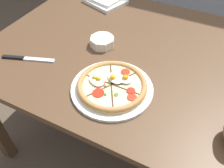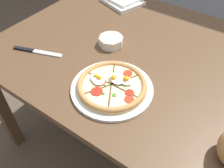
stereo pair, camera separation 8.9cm
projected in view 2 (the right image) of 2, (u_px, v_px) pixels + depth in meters
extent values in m
plane|color=brown|center=(139.00, 142.00, 1.57)|extent=(12.00, 12.00, 0.00)
cube|color=#513823|center=(151.00, 59.00, 1.06)|extent=(1.42, 1.00, 0.03)
cube|color=#513823|center=(1.00, 108.00, 1.33)|extent=(0.06, 0.06, 0.69)
cube|color=#513823|center=(98.00, 34.00, 1.85)|extent=(0.06, 0.06, 0.69)
cylinder|color=white|center=(112.00, 88.00, 0.90)|extent=(0.31, 0.31, 0.01)
cylinder|color=tan|center=(112.00, 86.00, 0.90)|extent=(0.27, 0.27, 0.01)
cylinder|color=beige|center=(112.00, 85.00, 0.89)|extent=(0.23, 0.23, 0.00)
torus|color=#B27A42|center=(112.00, 85.00, 0.89)|extent=(0.27, 0.27, 0.02)
cube|color=#472D19|center=(125.00, 91.00, 0.87)|extent=(0.12, 0.01, 0.00)
cube|color=#472D19|center=(126.00, 80.00, 0.91)|extent=(0.06, 0.10, 0.00)
cube|color=#472D19|center=(113.00, 74.00, 0.93)|extent=(0.06, 0.10, 0.00)
cube|color=#472D19|center=(100.00, 78.00, 0.91)|extent=(0.12, 0.01, 0.00)
cube|color=#472D19|center=(98.00, 89.00, 0.87)|extent=(0.06, 0.10, 0.00)
cube|color=#472D19|center=(111.00, 96.00, 0.85)|extent=(0.06, 0.10, 0.00)
cylinder|color=red|center=(128.00, 73.00, 0.93)|extent=(0.04, 0.04, 0.00)
cylinder|color=red|center=(101.00, 82.00, 0.90)|extent=(0.04, 0.04, 0.00)
cylinder|color=red|center=(97.00, 92.00, 0.86)|extent=(0.04, 0.04, 0.00)
cylinder|color=red|center=(130.00, 93.00, 0.86)|extent=(0.03, 0.03, 0.00)
cylinder|color=red|center=(129.00, 99.00, 0.84)|extent=(0.04, 0.04, 0.00)
ellipsoid|color=white|center=(116.00, 78.00, 0.90)|extent=(0.09, 0.08, 0.01)
sphere|color=#F4AD1E|center=(114.00, 77.00, 0.90)|extent=(0.02, 0.02, 0.02)
ellipsoid|color=white|center=(126.00, 81.00, 0.89)|extent=(0.06, 0.05, 0.01)
sphere|color=orange|center=(126.00, 79.00, 0.89)|extent=(0.02, 0.02, 0.02)
ellipsoid|color=white|center=(97.00, 78.00, 0.90)|extent=(0.08, 0.07, 0.01)
sphere|color=#F4AD1E|center=(96.00, 76.00, 0.90)|extent=(0.02, 0.02, 0.02)
ellipsoid|color=white|center=(98.00, 79.00, 0.90)|extent=(0.08, 0.08, 0.01)
sphere|color=orange|center=(99.00, 78.00, 0.90)|extent=(0.02, 0.02, 0.02)
cylinder|color=#386B23|center=(103.00, 94.00, 0.85)|extent=(0.01, 0.01, 0.00)
cylinder|color=#477A2D|center=(109.00, 85.00, 0.89)|extent=(0.01, 0.01, 0.00)
cylinder|color=#477A2D|center=(119.00, 84.00, 0.89)|extent=(0.01, 0.01, 0.00)
cylinder|color=#477A2D|center=(105.00, 85.00, 0.89)|extent=(0.01, 0.01, 0.00)
cylinder|color=#477A2D|center=(114.00, 95.00, 0.85)|extent=(0.02, 0.02, 0.00)
cylinder|color=#386B23|center=(122.00, 85.00, 0.89)|extent=(0.02, 0.02, 0.00)
cylinder|color=silver|center=(111.00, 41.00, 1.10)|extent=(0.11, 0.11, 0.04)
cylinder|color=gold|center=(111.00, 40.00, 1.09)|extent=(0.09, 0.09, 0.02)
cylinder|color=silver|center=(121.00, 45.00, 1.07)|extent=(0.01, 0.01, 0.04)
cylinder|color=silver|center=(122.00, 40.00, 1.10)|extent=(0.01, 0.01, 0.04)
cylinder|color=silver|center=(118.00, 36.00, 1.13)|extent=(0.01, 0.01, 0.04)
cylinder|color=silver|center=(109.00, 35.00, 1.13)|extent=(0.01, 0.01, 0.04)
cylinder|color=silver|center=(102.00, 37.00, 1.12)|extent=(0.01, 0.01, 0.04)
cylinder|color=silver|center=(100.00, 42.00, 1.09)|extent=(0.01, 0.01, 0.04)
cylinder|color=silver|center=(104.00, 47.00, 1.07)|extent=(0.01, 0.01, 0.04)
cylinder|color=silver|center=(113.00, 48.00, 1.06)|extent=(0.01, 0.01, 0.04)
cube|color=silver|center=(122.00, 1.00, 1.40)|extent=(0.26, 0.24, 0.02)
cube|color=silver|center=(47.00, 54.00, 1.06)|extent=(0.13, 0.07, 0.01)
cube|color=black|center=(24.00, 49.00, 1.08)|extent=(0.10, 0.05, 0.01)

